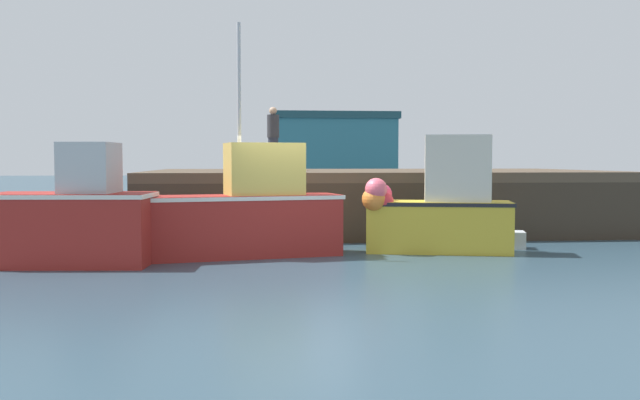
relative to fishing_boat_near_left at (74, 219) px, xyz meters
The scene contains 9 objects.
ground 4.47m from the fishing_boat_near_left, 10.95° to the left, with size 120.00×160.00×0.10m.
pier 9.51m from the fishing_boat_near_left, 42.72° to the left, with size 13.02×7.89×1.69m.
fishing_boat_near_left is the anchor object (origin of this frame).
fishing_boat_near_right 3.34m from the fishing_boat_near_left, 15.87° to the left, with size 4.37×2.02×4.80m.
fishing_boat_mid 7.50m from the fishing_boat_near_left, ahead, with size 3.34×1.71×2.53m.
rowboat 8.96m from the fishing_boat_near_left, 11.90° to the left, with size 1.66×0.96×0.43m.
dockworker 7.71m from the fishing_boat_near_left, 58.14° to the left, with size 0.34×0.34×1.80m.
warehouse 39.34m from the fishing_boat_near_left, 76.41° to the left, with size 8.95×5.77×5.39m.
mooring_buoy_foreground 4.28m from the fishing_boat_near_left, 12.85° to the left, with size 0.41×0.41×0.62m.
Camera 1 is at (-0.92, -14.79, 2.00)m, focal length 40.33 mm.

